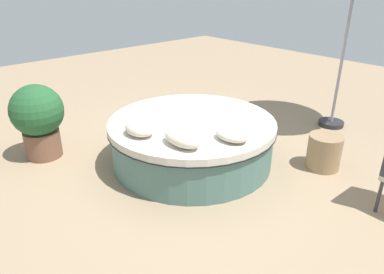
{
  "coord_description": "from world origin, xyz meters",
  "views": [
    {
      "loc": [
        -3.47,
        3.14,
        2.54
      ],
      "look_at": [
        0.0,
        0.0,
        0.39
      ],
      "focal_mm": 33.87,
      "sensor_mm": 36.0,
      "label": 1
    }
  ],
  "objects_px": {
    "throw_pillow_0": "(139,129)",
    "planter": "(38,117)",
    "round_bed": "(192,141)",
    "throw_pillow_1": "(182,138)",
    "side_table": "(324,152)",
    "throw_pillow_2": "(232,135)"
  },
  "relations": [
    {
      "from": "throw_pillow_1",
      "to": "throw_pillow_2",
      "type": "distance_m",
      "value": 0.62
    },
    {
      "from": "round_bed",
      "to": "planter",
      "type": "bearing_deg",
      "value": 43.43
    },
    {
      "from": "throw_pillow_0",
      "to": "throw_pillow_2",
      "type": "relative_size",
      "value": 0.99
    },
    {
      "from": "throw_pillow_0",
      "to": "throw_pillow_1",
      "type": "relative_size",
      "value": 0.81
    },
    {
      "from": "throw_pillow_1",
      "to": "side_table",
      "type": "xyz_separation_m",
      "value": [
        -0.86,
        -1.86,
        -0.49
      ]
    },
    {
      "from": "throw_pillow_1",
      "to": "side_table",
      "type": "bearing_deg",
      "value": -114.84
    },
    {
      "from": "throw_pillow_1",
      "to": "throw_pillow_2",
      "type": "xyz_separation_m",
      "value": [
        -0.3,
        -0.55,
        -0.02
      ]
    },
    {
      "from": "round_bed",
      "to": "throw_pillow_2",
      "type": "distance_m",
      "value": 0.9
    },
    {
      "from": "throw_pillow_1",
      "to": "planter",
      "type": "height_order",
      "value": "planter"
    },
    {
      "from": "throw_pillow_1",
      "to": "round_bed",
      "type": "bearing_deg",
      "value": -50.34
    },
    {
      "from": "side_table",
      "to": "throw_pillow_0",
      "type": "bearing_deg",
      "value": 54.86
    },
    {
      "from": "round_bed",
      "to": "throw_pillow_1",
      "type": "bearing_deg",
      "value": 129.66
    },
    {
      "from": "throw_pillow_2",
      "to": "side_table",
      "type": "bearing_deg",
      "value": -113.18
    },
    {
      "from": "round_bed",
      "to": "planter",
      "type": "relative_size",
      "value": 2.13
    },
    {
      "from": "throw_pillow_1",
      "to": "planter",
      "type": "bearing_deg",
      "value": 23.23
    },
    {
      "from": "side_table",
      "to": "round_bed",
      "type": "bearing_deg",
      "value": 42.17
    },
    {
      "from": "throw_pillow_0",
      "to": "planter",
      "type": "height_order",
      "value": "planter"
    },
    {
      "from": "throw_pillow_0",
      "to": "throw_pillow_2",
      "type": "bearing_deg",
      "value": -139.9
    },
    {
      "from": "throw_pillow_0",
      "to": "throw_pillow_1",
      "type": "bearing_deg",
      "value": -160.94
    },
    {
      "from": "throw_pillow_0",
      "to": "throw_pillow_1",
      "type": "height_order",
      "value": "throw_pillow_1"
    },
    {
      "from": "throw_pillow_0",
      "to": "throw_pillow_2",
      "type": "xyz_separation_m",
      "value": [
        -0.89,
        -0.75,
        -0.01
      ]
    },
    {
      "from": "throw_pillow_1",
      "to": "throw_pillow_2",
      "type": "relative_size",
      "value": 1.22
    }
  ]
}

